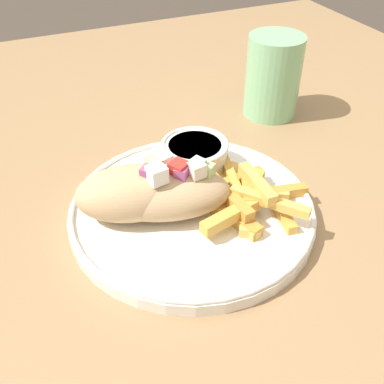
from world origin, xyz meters
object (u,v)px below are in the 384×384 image
object	(u,v)px
pita_sandwich_near	(166,192)
water_glass	(273,80)
plate	(192,209)
pita_sandwich_far	(133,192)
fries_pile	(242,197)
sauce_ramekin	(195,155)

from	to	relation	value
pita_sandwich_near	water_glass	distance (m)	0.28
plate	pita_sandwich_near	distance (m)	0.04
water_glass	pita_sandwich_far	bearing A→B (deg)	-149.53
plate	water_glass	world-z (taller)	water_glass
pita_sandwich_near	pita_sandwich_far	world-z (taller)	pita_sandwich_far
water_glass	fries_pile	bearing A→B (deg)	-128.80
fries_pile	plate	bearing A→B (deg)	158.04
plate	water_glass	distance (m)	0.26
sauce_ramekin	water_glass	xyz separation A→B (m)	(0.17, 0.11, 0.02)
pita_sandwich_far	sauce_ramekin	distance (m)	0.10
fries_pile	water_glass	xyz separation A→B (m)	(0.15, 0.19, 0.03)
pita_sandwich_near	water_glass	bearing A→B (deg)	54.24
plate	pita_sandwich_near	xyz separation A→B (m)	(-0.03, 0.00, 0.03)
sauce_ramekin	fries_pile	bearing A→B (deg)	-76.46
plate	sauce_ramekin	xyz separation A→B (m)	(0.03, 0.06, 0.03)
plate	fries_pile	size ratio (longest dim) A/B	1.81
pita_sandwich_near	pita_sandwich_far	bearing A→B (deg)	179.30
pita_sandwich_far	sauce_ramekin	bearing A→B (deg)	41.25
fries_pile	sauce_ramekin	world-z (taller)	sauce_ramekin
pita_sandwich_near	water_glass	xyz separation A→B (m)	(0.23, 0.16, 0.01)
plate	pita_sandwich_near	world-z (taller)	pita_sandwich_near
fries_pile	sauce_ramekin	xyz separation A→B (m)	(-0.02, 0.08, 0.01)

